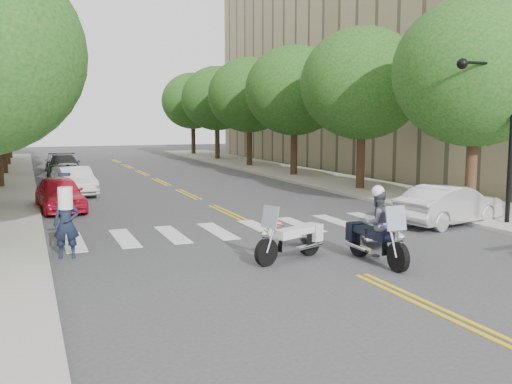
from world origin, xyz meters
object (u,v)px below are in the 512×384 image
convertible (449,205)px  officer_standing (66,224)px  motorcycle_police (376,229)px  motorcycle_parked (294,239)px

convertible → officer_standing: bearing=76.9°
officer_standing → convertible: bearing=10.3°
motorcycle_police → convertible: 6.59m
officer_standing → motorcycle_parked: bearing=-12.9°
officer_standing → convertible: (13.00, 0.00, -0.21)m
motorcycle_police → convertible: size_ratio=0.58×
motorcycle_police → convertible: motorcycle_police is taller
motorcycle_parked → officer_standing: officer_standing is taller
motorcycle_parked → officer_standing: bearing=44.9°
motorcycle_parked → convertible: bearing=-93.5°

